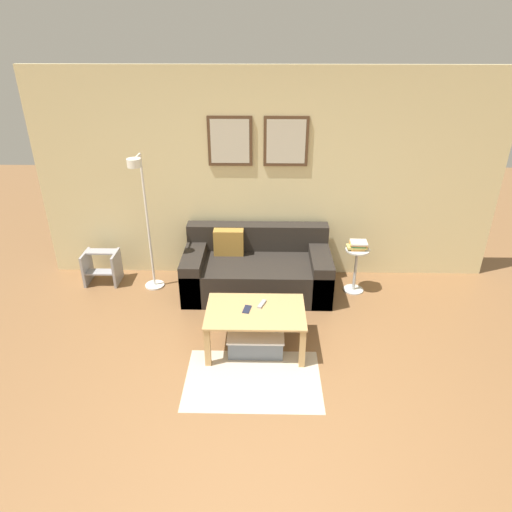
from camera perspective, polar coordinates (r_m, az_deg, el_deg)
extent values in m
plane|color=brown|center=(3.78, 1.44, -23.76)|extent=(16.00, 16.00, 0.00)
cube|color=beige|center=(5.59, 1.53, 9.72)|extent=(5.60, 0.06, 2.55)
cube|color=#513823|center=(5.45, -3.27, 14.13)|extent=(0.52, 0.02, 0.58)
cube|color=beige|center=(5.44, -3.28, 14.11)|extent=(0.45, 0.01, 0.51)
cube|color=#513823|center=(5.44, 3.77, 14.10)|extent=(0.52, 0.02, 0.58)
cube|color=beige|center=(5.43, 3.77, 14.07)|extent=(0.45, 0.01, 0.51)
cube|color=#C1B299|center=(4.36, -0.39, -15.21)|extent=(1.25, 0.83, 0.01)
cube|color=#28231E|center=(5.54, 0.13, -2.49)|extent=(1.74, 0.89, 0.41)
cube|color=#28231E|center=(5.68, 0.20, 2.47)|extent=(1.74, 0.20, 0.33)
cube|color=#28231E|center=(5.57, -7.61, -1.86)|extent=(0.24, 0.89, 0.53)
cube|color=#28231E|center=(5.55, 7.91, -2.01)|extent=(0.24, 0.89, 0.53)
cube|color=#A87A33|center=(5.55, -3.43, 1.74)|extent=(0.36, 0.14, 0.32)
cube|color=tan|center=(4.48, -0.07, -6.94)|extent=(0.97, 0.64, 0.02)
cube|color=tan|center=(4.41, -6.08, -11.24)|extent=(0.06, 0.06, 0.42)
cube|color=tan|center=(4.40, 5.81, -11.39)|extent=(0.06, 0.06, 0.42)
cube|color=tan|center=(4.87, -5.31, -7.15)|extent=(0.06, 0.06, 0.42)
cube|color=tan|center=(4.85, 5.34, -7.27)|extent=(0.06, 0.06, 0.42)
cube|color=slate|center=(4.67, -0.02, -10.37)|extent=(0.53, 0.43, 0.19)
cube|color=silver|center=(4.61, -0.02, -9.32)|extent=(0.56, 0.45, 0.02)
cylinder|color=white|center=(5.88, -12.52, -3.56)|extent=(0.24, 0.24, 0.02)
cylinder|color=white|center=(5.51, -13.37, 3.96)|extent=(0.03, 0.03, 1.65)
cylinder|color=white|center=(5.13, -14.69, 11.90)|extent=(0.02, 0.26, 0.02)
cylinder|color=white|center=(5.02, -15.01, 11.19)|extent=(0.15, 0.15, 0.09)
cylinder|color=silver|center=(5.77, 12.06, -4.12)|extent=(0.25, 0.25, 0.01)
cylinder|color=silver|center=(5.64, 12.32, -1.75)|extent=(0.04, 0.04, 0.53)
cylinder|color=silver|center=(5.52, 12.59, 0.75)|extent=(0.29, 0.29, 0.02)
cube|color=#D18438|center=(5.52, 12.49, 1.00)|extent=(0.17, 0.16, 0.02)
cube|color=#D8C666|center=(5.50, 12.47, 1.13)|extent=(0.23, 0.13, 0.03)
cube|color=#387F4C|center=(5.51, 12.63, 1.43)|extent=(0.18, 0.19, 0.02)
cube|color=#D18438|center=(5.49, 12.67, 1.51)|extent=(0.21, 0.17, 0.01)
cube|color=silver|center=(5.48, 12.73, 1.66)|extent=(0.19, 0.17, 0.02)
cube|color=#99999E|center=(4.56, 0.74, -6.01)|extent=(0.09, 0.15, 0.02)
cube|color=#1E2338|center=(4.49, -1.14, -6.67)|extent=(0.09, 0.15, 0.01)
cube|color=#99999E|center=(6.11, -20.35, -1.35)|extent=(0.03, 0.33, 0.41)
cube|color=#99999E|center=(5.99, -16.96, -1.41)|extent=(0.03, 0.33, 0.41)
cube|color=#99999E|center=(6.01, -18.80, -1.91)|extent=(0.35, 0.15, 0.02)
cube|color=#99999E|center=(6.01, -18.78, 0.52)|extent=(0.35, 0.15, 0.02)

